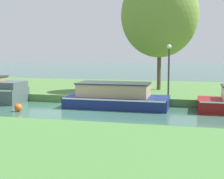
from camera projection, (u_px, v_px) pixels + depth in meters
The scene contains 7 objects.
ground_plane at pixel (68, 110), 15.89m from camera, with size 120.00×120.00×0.00m, color #345C4E.
riverbank_far at pixel (106, 89), 22.61m from camera, with size 72.00×10.00×0.40m, color #497238.
navy_barge at pixel (116, 97), 16.48m from camera, with size 5.12×2.14×1.26m.
willow_tree_left at pixel (159, 15), 19.78m from camera, with size 4.68×3.22×7.15m.
lamp_post at pixel (169, 63), 17.97m from camera, with size 0.24×0.24×2.77m.
mooring_post_near at pixel (21, 87), 19.28m from camera, with size 0.19×0.19×0.65m, color brown.
channel_buoy at pixel (18, 108), 15.42m from camera, with size 0.36×0.36×0.36m, color #E55919.
Camera 1 is at (5.86, -14.69, 2.85)m, focal length 52.74 mm.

